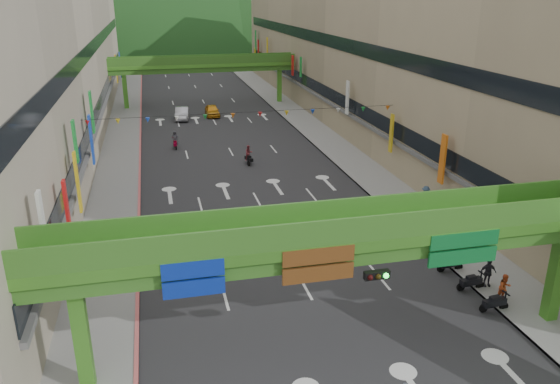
{
  "coord_description": "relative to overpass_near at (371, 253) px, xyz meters",
  "views": [
    {
      "loc": [
        -7.51,
        -13.78,
        15.54
      ],
      "look_at": [
        0.0,
        18.0,
        3.5
      ],
      "focal_mm": 35.0,
      "sensor_mm": 36.0,
      "label": 1
    }
  ],
  "objects": [
    {
      "name": "road_slab",
      "position": [
        -0.93,
        44.62,
        -5.2
      ],
      "size": [
        18.0,
        140.0,
        0.02
      ],
      "primitive_type": "cube",
      "color": "#28282B",
      "rests_on": "ground"
    },
    {
      "name": "sidewalk_left",
      "position": [
        -11.93,
        44.62,
        -5.13
      ],
      "size": [
        4.0,
        140.0,
        0.15
      ],
      "primitive_type": "cube",
      "color": "gray",
      "rests_on": "ground"
    },
    {
      "name": "sidewalk_right",
      "position": [
        10.07,
        44.62,
        -5.13
      ],
      "size": [
        4.0,
        140.0,
        0.15
      ],
      "primitive_type": "cube",
      "color": "gray",
      "rests_on": "ground"
    },
    {
      "name": "curb_left",
      "position": [
        -10.03,
        44.62,
        -5.12
      ],
      "size": [
        0.2,
        140.0,
        0.18
      ],
      "primitive_type": "cube",
      "color": "#CC5959",
      "rests_on": "ground"
    },
    {
      "name": "curb_right",
      "position": [
        8.17,
        44.62,
        -5.12
      ],
      "size": [
        0.2,
        140.0,
        0.18
      ],
      "primitive_type": "cube",
      "color": "gray",
      "rests_on": "ground"
    },
    {
      "name": "building_row_left",
      "position": [
        -19.86,
        44.62,
        4.25
      ],
      "size": [
        12.8,
        95.0,
        19.0
      ],
      "color": "#9E937F",
      "rests_on": "ground"
    },
    {
      "name": "building_row_right",
      "position": [
        18.0,
        44.62,
        4.25
      ],
      "size": [
        12.8,
        95.0,
        19.0
      ],
      "color": "gray",
      "rests_on": "ground"
    },
    {
      "name": "overpass_near",
      "position": [
        0.0,
        0.0,
        0.0
      ],
      "size": [
        28.0,
        12.27,
        7.1
      ],
      "color": "#4C9E2D",
      "rests_on": "ground"
    },
    {
      "name": "overpass_far",
      "position": [
        -0.93,
        59.62,
        0.2
      ],
      "size": [
        28.0,
        2.2,
        7.1
      ],
      "color": "#4C9E2D",
      "rests_on": "ground"
    },
    {
      "name": "hill_left",
      "position": [
        -15.93,
        154.62,
        -5.21
      ],
      "size": [
        168.0,
        140.0,
        112.0
      ],
      "primitive_type": "ellipsoid",
      "color": "#1C4419",
      "rests_on": "ground"
    },
    {
      "name": "hill_right",
      "position": [
        24.07,
        174.62,
        -5.21
      ],
      "size": [
        208.0,
        176.0,
        128.0
      ],
      "primitive_type": "ellipsoid",
      "color": "#1C4419",
      "rests_on": "ground"
    },
    {
      "name": "bunting_string",
      "position": [
        -0.93,
        24.62,
        0.75
      ],
      "size": [
        26.0,
        0.36,
        0.47
      ],
      "color": "black",
      "rests_on": "ground"
    },
    {
      "name": "scooter_rider_mid",
      "position": [
        0.13,
        30.03,
        -4.26
      ],
      "size": [
        0.85,
        1.58,
        1.87
      ],
      "color": "black",
      "rests_on": "ground"
    },
    {
      "name": "scooter_rider_left",
      "position": [
        -7.84,
        10.12,
        -4.11
      ],
      "size": [
        1.12,
        1.6,
        2.17
      ],
      "color": "gray",
      "rests_on": "ground"
    },
    {
      "name": "scooter_rider_far",
      "position": [
        -6.4,
        37.28,
        -4.26
      ],
      "size": [
        0.79,
        1.6,
        1.9
      ],
      "color": "maroon",
      "rests_on": "ground"
    },
    {
      "name": "parked_scooter_row",
      "position": [
        7.87,
        6.33,
        -4.68
      ],
      "size": [
        1.6,
        9.39,
        1.08
      ],
      "color": "black",
      "rests_on": "ground"
    },
    {
      "name": "car_silver",
      "position": [
        -4.77,
        51.18,
        -4.43
      ],
      "size": [
        2.15,
        4.84,
        1.54
      ],
      "primitive_type": "imported",
      "rotation": [
        0.0,
        0.0,
        -0.11
      ],
      "color": "#B6B6BE",
      "rests_on": "ground"
    },
    {
      "name": "car_yellow",
      "position": [
        -0.79,
        52.22,
        -4.47
      ],
      "size": [
        1.77,
        4.31,
        1.46
      ],
      "primitive_type": "imported",
      "rotation": [
        0.0,
        0.0,
        -0.01
      ],
      "color": "orange",
      "rests_on": "ground"
    },
    {
      "name": "pedestrian_red",
      "position": [
        8.87,
        2.62,
        -4.46
      ],
      "size": [
        0.77,
        0.62,
        1.5
      ],
      "primitive_type": "imported",
      "rotation": [
        0.0,
        0.0,
        0.08
      ],
      "color": "#B4431B",
      "rests_on": "ground"
    },
    {
      "name": "pedestrian_dark",
      "position": [
        8.87,
        4.16,
        -4.4
      ],
      "size": [
        1.0,
        0.54,
        1.62
      ],
      "primitive_type": "imported",
      "rotation": [
        0.0,
        0.0,
        -0.16
      ],
      "color": "#24232A",
      "rests_on": "ground"
    },
    {
      "name": "pedestrian_blue",
      "position": [
        10.99,
        15.57,
        -4.34
      ],
      "size": [
        0.91,
        0.7,
        1.73
      ],
      "primitive_type": "imported",
      "rotation": [
        0.0,
        0.0,
        2.89
      ],
      "color": "#30465A",
      "rests_on": "ground"
    }
  ]
}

